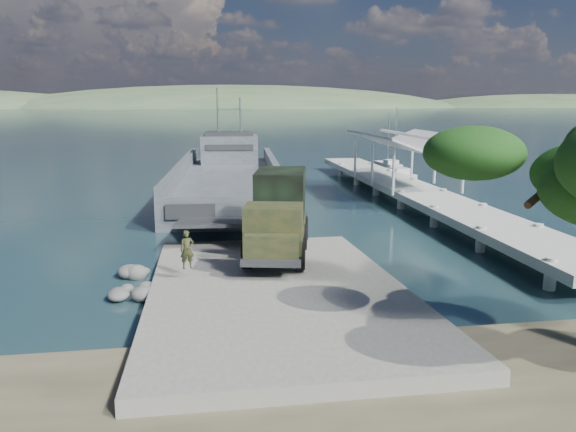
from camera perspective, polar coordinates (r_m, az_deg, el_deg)
The scene contains 10 objects.
ground at distance 23.92m, azimuth -1.53°, elevation -7.29°, with size 1400.00×1400.00×0.00m, color #1C3D43.
boat_ramp at distance 22.90m, azimuth -1.22°, elevation -7.50°, with size 10.00×18.00×0.50m, color slate.
shoreline_rocks at distance 24.47m, azimuth -16.37°, elevation -7.34°, with size 3.20×5.60×0.90m, color #525250, non-canonical shape.
distant_headlands at distance 584.89m, azimuth -3.57°, elevation 10.93°, with size 1000.00×240.00×48.00m, color #3E5736, non-canonical shape.
pier at distance 44.57m, azimuth 12.18°, elevation 3.47°, with size 6.40×44.00×6.10m.
landing_craft at distance 47.38m, azimuth -6.06°, elevation 3.16°, with size 10.05×32.96×9.67m.
military_truck at distance 27.08m, azimuth -0.96°, elevation 0.25°, with size 4.16×8.58×3.83m.
soldier at distance 23.78m, azimuth -10.18°, elevation -4.29°, with size 0.59×0.39×1.62m, color black.
sailboat_near at distance 57.13m, azimuth 10.80°, elevation 4.07°, with size 2.62×6.24×7.37m.
sailboat_far at distance 66.25m, azimuth 10.12°, elevation 5.08°, with size 1.91×5.30×6.33m.
Camera 1 is at (-2.79, -22.45, 7.79)m, focal length 35.00 mm.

